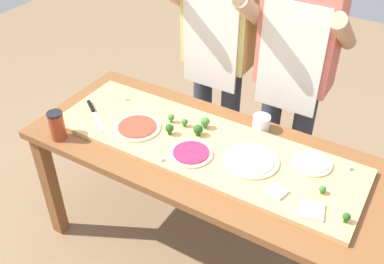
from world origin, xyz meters
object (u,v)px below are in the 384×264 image
Objects in this scene: prep_table at (210,166)px; broccoli_floret_back_right at (170,129)px; broccoli_floret_front_right at (346,217)px; cheese_crumble_b at (162,159)px; cheese_crumble_c at (349,168)px; pizza_whole_beet_magenta at (191,153)px; cook_left at (218,48)px; pizza_whole_white_garlic at (312,163)px; broccoli_floret_back_left at (171,118)px; broccoli_floret_center_left at (198,130)px; flour_cup at (261,124)px; pizza_slice_near_left at (312,211)px; broccoli_floret_center_right at (185,122)px; cook_right at (294,68)px; pizza_whole_cheese_artichoke at (252,160)px; cheese_crumble_a at (126,98)px; sauce_jar at (57,126)px; pizza_slice_center at (277,191)px; broccoli_floret_front_left at (205,122)px; chefs_knife at (93,111)px; pizza_whole_tomato_red at (137,127)px; broccoli_floret_front_mid at (322,189)px.

prep_table is 31.01× the size of broccoli_floret_back_right.
cheese_crumble_b is (-0.84, -0.06, -0.02)m from broccoli_floret_front_right.
cheese_crumble_c reaches higher than prep_table.
cook_left reaches higher than pizza_whole_beet_magenta.
prep_table is 0.50m from pizza_whole_white_garlic.
broccoli_floret_back_left is (-0.74, -0.05, 0.02)m from pizza_whole_white_garlic.
broccoli_floret_center_left is 0.69× the size of flour_cup.
broccoli_floret_back_left is (-0.84, 0.23, 0.02)m from pizza_slice_near_left.
broccoli_floret_center_right is 0.67m from cook_right.
broccoli_floret_center_left is at bearing -134.81° from flour_cup.
broccoli_floret_back_right reaches higher than pizza_whole_beet_magenta.
pizza_whole_cheese_artichoke reaches higher than pizza_slice_near_left.
prep_table is 0.64m from cheese_crumble_a.
broccoli_floret_back_right is at bearing 155.04° from pizza_whole_beet_magenta.
pizza_whole_white_garlic and pizza_whole_beet_magenta have the same top height.
sauce_jar reaches higher than broccoli_floret_center_right.
pizza_whole_cheese_artichoke is at bearing 144.43° from pizza_slice_center.
broccoli_floret_center_right is at bearing 162.70° from pizza_slice_near_left.
broccoli_floret_back_left is at bearing 118.83° from broccoli_floret_back_right.
pizza_whole_white_garlic is at bearing 20.08° from sauce_jar.
cook_right is at bearing 68.71° from cheese_crumble_b.
pizza_whole_white_garlic is 0.57m from broccoli_floret_center_left.
cheese_crumble_b is at bearing -119.99° from flour_cup.
broccoli_floret_back_right is 1.27× the size of broccoli_floret_front_right.
broccoli_floret_front_left reaches higher than cheese_crumble_b.
cook_right is (0.47, 0.00, 0.00)m from cook_left.
chefs_knife is at bearing -156.88° from flour_cup.
flour_cup is (0.83, 0.35, 0.00)m from chefs_knife.
pizza_whole_cheese_artichoke and pizza_whole_tomato_red have the same top height.
broccoli_floret_center_right is at bearing -172.86° from cheese_crumble_c.
cheese_crumble_c is (0.77, 0.39, 0.00)m from cheese_crumble_b.
pizza_whole_beet_magenta is 0.69m from sauce_jar.
sauce_jar reaches higher than broccoli_floret_front_mid.
sauce_jar is at bearing -95.61° from chefs_knife.
cheese_crumble_a is at bearing 179.39° from broccoli_floret_front_left.
cook_left is at bearing 115.98° from prep_table.
pizza_whole_tomato_red is at bearing 149.83° from cheese_crumble_b.
broccoli_floret_center_left is 3.99× the size of cheese_crumble_b.
broccoli_floret_center_left reaches higher than pizza_slice_center.
cook_left reaches higher than cheese_crumble_a.
broccoli_floret_back_left is 0.03× the size of cook_right.
broccoli_floret_back_right is at bearing 170.13° from pizza_slice_center.
flour_cup is (-0.26, 0.42, 0.00)m from pizza_slice_center.
broccoli_floret_center_right reaches higher than cheese_crumble_c.
prep_table is 0.23m from broccoli_floret_front_left.
pizza_whole_white_garlic is at bearing 75.37° from pizza_slice_center.
sauce_jar is (-0.51, -0.38, 0.02)m from broccoli_floret_center_right.
pizza_whole_tomato_red reaches higher than pizza_slice_near_left.
broccoli_floret_front_mid is 0.53m from flour_cup.
cheese_crumble_c is (0.82, 0.10, -0.02)m from broccoli_floret_center_right.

